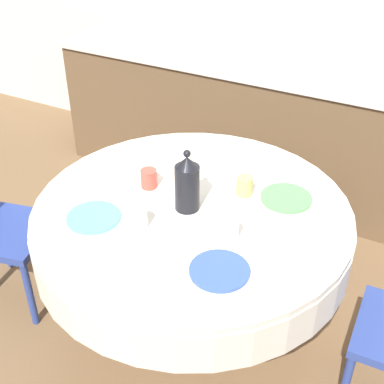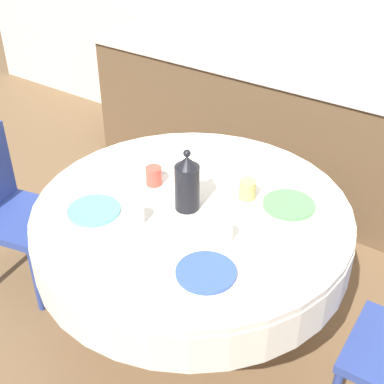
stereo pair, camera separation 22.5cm
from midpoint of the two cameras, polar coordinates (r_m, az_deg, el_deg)
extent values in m
plane|color=brown|center=(2.80, -2.37, -14.29)|extent=(12.00, 12.00, 0.00)
cube|color=brown|center=(3.57, 8.88, 6.00)|extent=(3.20, 0.60, 0.86)
cube|color=beige|center=(3.39, 9.55, 12.72)|extent=(3.24, 0.64, 0.04)
cylinder|color=brown|center=(2.78, -2.38, -14.01)|extent=(0.44, 0.44, 0.04)
cylinder|color=brown|center=(2.59, -2.52, -10.03)|extent=(0.11, 0.11, 0.50)
cylinder|color=silver|center=(2.36, -2.72, -4.11)|extent=(1.38, 1.38, 0.18)
cylinder|color=silver|center=(2.30, -2.79, -2.06)|extent=(1.37, 1.37, 0.03)
cylinder|color=#2D428E|center=(2.61, 15.26, -13.87)|extent=(0.04, 0.04, 0.40)
cube|color=#2D428E|center=(2.88, -21.14, -4.07)|extent=(0.48, 0.48, 0.04)
cylinder|color=#2D428E|center=(3.03, -15.75, -5.97)|extent=(0.04, 0.04, 0.40)
cylinder|color=#2D428E|center=(2.82, -19.16, -10.35)|extent=(0.04, 0.04, 0.40)
cylinder|color=#2D428E|center=(3.21, -21.27, -4.72)|extent=(0.04, 0.04, 0.40)
cylinder|color=#60BCB7|center=(2.28, -13.25, -2.75)|extent=(0.22, 0.22, 0.01)
cylinder|color=white|center=(2.18, -8.68, -2.84)|extent=(0.07, 0.07, 0.09)
cylinder|color=#3856AD|center=(1.97, -0.33, -8.51)|extent=(0.22, 0.22, 0.01)
cylinder|color=white|center=(2.10, 0.99, -4.09)|extent=(0.07, 0.07, 0.09)
cylinder|color=white|center=(2.60, -7.41, 2.95)|extent=(0.22, 0.22, 0.01)
cylinder|color=#CC4C3D|center=(2.42, -7.28, 1.35)|extent=(0.07, 0.07, 0.09)
cylinder|color=#5BA85B|center=(2.35, 7.35, -0.73)|extent=(0.22, 0.22, 0.01)
cylinder|color=#DBB766|center=(2.35, 2.91, 0.57)|extent=(0.07, 0.07, 0.09)
cylinder|color=black|center=(2.23, -3.40, 0.34)|extent=(0.11, 0.11, 0.20)
cone|color=black|center=(2.16, -3.51, 3.12)|extent=(0.09, 0.09, 0.05)
sphere|color=black|center=(2.14, -3.54, 4.02)|extent=(0.03, 0.03, 0.03)
camera|label=1|loc=(0.11, -92.86, -1.94)|focal=50.00mm
camera|label=2|loc=(0.11, 87.14, 1.94)|focal=50.00mm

